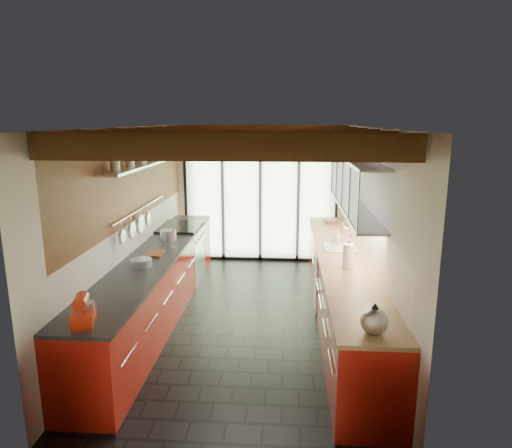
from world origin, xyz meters
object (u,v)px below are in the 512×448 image
at_px(stand_mixer, 84,312).
at_px(bowl, 329,221).
at_px(paper_towel, 348,256).
at_px(soap_bottle, 337,236).
at_px(kettle, 374,319).

height_order(stand_mixer, bowl, stand_mixer).
relative_size(paper_towel, soap_bottle, 1.96).
distance_m(stand_mixer, paper_towel, 3.08).
bearing_deg(kettle, bowl, 90.00).
height_order(kettle, paper_towel, paper_towel).
distance_m(kettle, paper_towel, 1.76).
bearing_deg(bowl, kettle, -90.00).
bearing_deg(kettle, paper_towel, 90.00).
distance_m(soap_bottle, bowl, 1.32).
xyz_separation_m(kettle, bowl, (0.00, 4.33, -0.10)).
height_order(kettle, bowl, kettle).
bearing_deg(bowl, paper_towel, -90.00).
distance_m(paper_towel, bowl, 2.57).
height_order(stand_mixer, paper_towel, paper_towel).
xyz_separation_m(soap_bottle, bowl, (0.00, 1.32, -0.06)).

